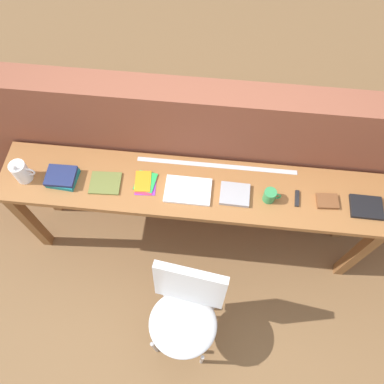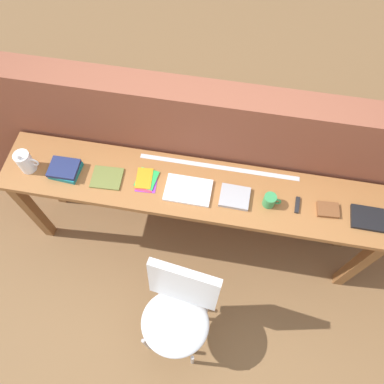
{
  "view_description": "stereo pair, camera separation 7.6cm",
  "coord_description": "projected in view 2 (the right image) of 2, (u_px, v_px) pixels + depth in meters",
  "views": [
    {
      "loc": [
        0.11,
        -0.84,
        2.95
      ],
      "look_at": [
        0.0,
        0.25,
        0.9
      ],
      "focal_mm": 35.0,
      "sensor_mm": 36.0,
      "label": 1
    },
    {
      "loc": [
        0.19,
        -0.83,
        2.95
      ],
      "look_at": [
        0.0,
        0.25,
        0.9
      ],
      "focal_mm": 35.0,
      "sensor_mm": 36.0,
      "label": 2
    }
  ],
  "objects": [
    {
      "name": "ground_plane",
      "position": [
        187.0,
        272.0,
        3.0
      ],
      "size": [
        40.0,
        40.0,
        0.0
      ],
      "primitive_type": "plane",
      "color": "brown"
    },
    {
      "name": "brick_wall_back",
      "position": [
        201.0,
        159.0,
        2.69
      ],
      "size": [
        6.0,
        0.2,
        1.38
      ],
      "primitive_type": "cube",
      "color": "brown",
      "rests_on": "ground"
    },
    {
      "name": "sideboard",
      "position": [
        193.0,
        197.0,
        2.49
      ],
      "size": [
        2.5,
        0.44,
        0.88
      ],
      "color": "#996033",
      "rests_on": "ground"
    },
    {
      "name": "chair_white_moulded",
      "position": [
        178.0,
        310.0,
        2.35
      ],
      "size": [
        0.5,
        0.51,
        0.89
      ],
      "color": "silver",
      "rests_on": "ground"
    },
    {
      "name": "pitcher_white",
      "position": [
        25.0,
        162.0,
        2.36
      ],
      "size": [
        0.14,
        0.1,
        0.18
      ],
      "color": "white",
      "rests_on": "sideboard"
    },
    {
      "name": "book_stack_leftmost",
      "position": [
        65.0,
        169.0,
        2.39
      ],
      "size": [
        0.19,
        0.17,
        0.06
      ],
      "color": "#19757A",
      "rests_on": "sideboard"
    },
    {
      "name": "magazine_cycling",
      "position": [
        107.0,
        178.0,
        2.39
      ],
      "size": [
        0.2,
        0.17,
        0.01
      ],
      "primitive_type": "cube",
      "rotation": [
        0.0,
        0.0,
        0.05
      ],
      "color": "olive",
      "rests_on": "sideboard"
    },
    {
      "name": "pamphlet_pile_colourful",
      "position": [
        146.0,
        180.0,
        2.38
      ],
      "size": [
        0.15,
        0.18,
        0.01
      ],
      "color": "purple",
      "rests_on": "sideboard"
    },
    {
      "name": "book_open_centre",
      "position": [
        188.0,
        190.0,
        2.34
      ],
      "size": [
        0.29,
        0.19,
        0.02
      ],
      "primitive_type": "cube",
      "rotation": [
        0.0,
        0.0,
        -0.01
      ],
      "color": "white",
      "rests_on": "sideboard"
    },
    {
      "name": "book_grey_hardcover",
      "position": [
        235.0,
        197.0,
        2.32
      ],
      "size": [
        0.19,
        0.16,
        0.03
      ],
      "primitive_type": "cube",
      "rotation": [
        0.0,
        0.0,
        -0.02
      ],
      "color": "#9E9EA3",
      "rests_on": "sideboard"
    },
    {
      "name": "mug",
      "position": [
        270.0,
        200.0,
        2.27
      ],
      "size": [
        0.11,
        0.08,
        0.09
      ],
      "color": "#338C4C",
      "rests_on": "sideboard"
    },
    {
      "name": "multitool_folded",
      "position": [
        297.0,
        205.0,
        2.3
      ],
      "size": [
        0.03,
        0.11,
        0.02
      ],
      "primitive_type": "cube",
      "rotation": [
        0.0,
        0.0,
        -0.06
      ],
      "color": "black",
      "rests_on": "sideboard"
    },
    {
      "name": "leather_journal_brown",
      "position": [
        328.0,
        210.0,
        2.28
      ],
      "size": [
        0.14,
        0.11,
        0.02
      ],
      "primitive_type": "cube",
      "rotation": [
        0.0,
        0.0,
        0.07
      ],
      "color": "brown",
      "rests_on": "sideboard"
    },
    {
      "name": "book_repair_rightmost",
      "position": [
        367.0,
        218.0,
        2.25
      ],
      "size": [
        0.2,
        0.16,
        0.02
      ],
      "primitive_type": "cube",
      "rotation": [
        0.0,
        0.0,
        -0.01
      ],
      "color": "black",
      "rests_on": "sideboard"
    },
    {
      "name": "ruler_metal_back_edge",
      "position": [
        219.0,
        167.0,
        2.43
      ],
      "size": [
        1.04,
        0.03,
        0.0
      ],
      "primitive_type": "cube",
      "color": "silver",
      "rests_on": "sideboard"
    }
  ]
}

